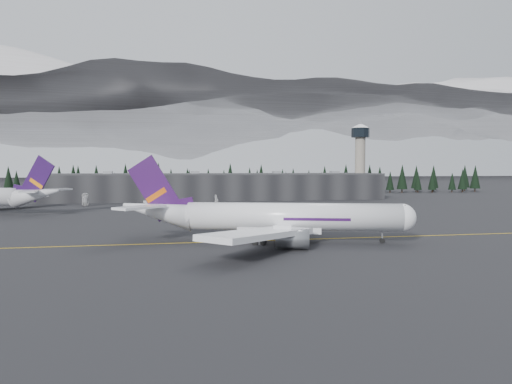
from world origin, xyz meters
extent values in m
plane|color=black|center=(0.00, 0.00, 0.00)|extent=(1400.00, 1400.00, 0.00)
cube|color=gold|center=(0.00, -2.00, 0.01)|extent=(400.00, 0.40, 0.02)
cube|color=black|center=(0.00, 125.00, 6.00)|extent=(160.00, 30.00, 12.00)
cube|color=#333335|center=(0.00, 125.00, 12.30)|extent=(160.00, 30.00, 0.60)
cylinder|color=gray|center=(75.00, 128.00, 16.00)|extent=(5.20, 5.20, 32.00)
cylinder|color=black|center=(75.00, 128.00, 33.25)|extent=(9.20, 9.20, 4.50)
cone|color=silver|center=(75.00, 128.00, 36.70)|extent=(10.00, 10.00, 2.00)
cube|color=black|center=(0.00, 162.00, 7.50)|extent=(360.00, 20.00, 15.00)
cylinder|color=white|center=(3.11, -4.69, 5.19)|extent=(43.29, 17.23, 5.66)
sphere|color=white|center=(23.99, -10.58, 5.19)|extent=(5.66, 5.66, 5.66)
cone|color=white|center=(-24.12, 3.00, 6.04)|extent=(16.78, 9.75, 8.19)
cube|color=white|center=(1.63, 10.92, 3.68)|extent=(12.98, 27.42, 2.42)
cylinder|color=gray|center=(5.67, 4.39, 2.07)|extent=(6.87, 5.11, 3.58)
cube|color=white|center=(-6.30, -17.22, 3.68)|extent=(23.72, 24.30, 2.42)
cylinder|color=gray|center=(0.55, -13.76, 2.07)|extent=(6.87, 5.11, 3.58)
cube|color=#310F47|center=(-24.57, 3.13, 10.84)|extent=(11.62, 3.70, 14.04)
cube|color=#CB520B|center=(-24.39, 3.07, 9.43)|extent=(4.57, 1.76, 3.46)
cube|color=white|center=(-24.40, 8.96, 7.36)|extent=(6.67, 11.10, 0.47)
cube|color=white|center=(-27.47, -1.94, 7.36)|extent=(10.39, 10.28, 0.47)
cylinder|color=black|center=(20.35, -9.55, 1.41)|extent=(0.47, 0.47, 2.83)
cylinder|color=black|center=(-2.09, 1.19, 1.41)|extent=(0.47, 0.47, 2.83)
cylinder|color=black|center=(-4.40, -6.98, 1.41)|extent=(0.47, 0.47, 2.83)
cone|color=silver|center=(-64.37, 63.17, 6.51)|extent=(18.14, 11.88, 8.84)
cube|color=silver|center=(-81.41, 86.70, 3.97)|extent=(26.90, 24.77, 2.61)
cube|color=#260E41|center=(-63.89, 62.98, 11.70)|extent=(12.19, 5.14, 15.15)
cube|color=orange|center=(-64.08, 63.06, 10.17)|extent=(4.83, 2.33, 3.73)
cube|color=silver|center=(-64.68, 56.74, 7.93)|extent=(6.23, 11.76, 0.51)
cube|color=silver|center=(-60.26, 68.12, 7.93)|extent=(11.59, 10.57, 0.51)
imported|color=silver|center=(-54.87, 95.10, 0.73)|extent=(2.59, 5.34, 1.46)
imported|color=silver|center=(-2.90, 94.00, 0.71)|extent=(4.30, 2.07, 1.42)
camera|label=1|loc=(-21.35, -94.44, 15.10)|focal=32.00mm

